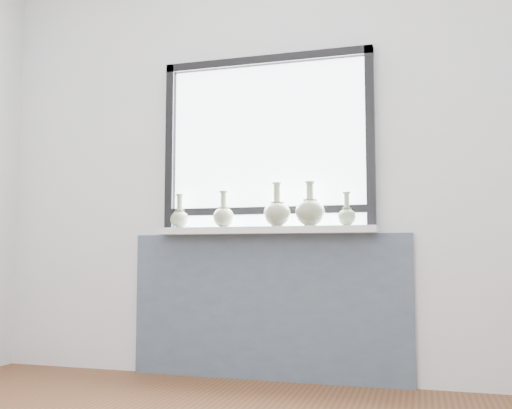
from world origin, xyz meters
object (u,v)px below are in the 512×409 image
(vase_d, at_px, (310,211))
(vase_b, at_px, (224,216))
(vase_c, at_px, (277,212))
(vase_a, at_px, (180,217))
(vase_e, at_px, (347,215))
(windowsill, at_px, (263,230))

(vase_d, bearing_deg, vase_b, 179.68)
(vase_c, distance_m, vase_d, 0.19)
(vase_a, distance_m, vase_c, 0.62)
(vase_a, relative_size, vase_e, 1.09)
(vase_c, bearing_deg, vase_b, 178.66)
(windowsill, distance_m, vase_a, 0.54)
(vase_e, bearing_deg, vase_a, -179.36)
(windowsill, height_order, vase_e, vase_e)
(vase_c, relative_size, vase_d, 1.00)
(vase_a, distance_m, vase_e, 1.02)
(windowsill, height_order, vase_b, vase_b)
(vase_c, bearing_deg, vase_d, 1.43)
(windowsill, height_order, vase_c, vase_c)
(vase_d, distance_m, vase_e, 0.21)
(vase_c, xyz_separation_m, vase_e, (0.40, 0.03, -0.02))
(windowsill, height_order, vase_a, vase_a)
(vase_b, relative_size, vase_c, 0.85)
(windowsill, bearing_deg, vase_c, -16.23)
(vase_a, height_order, vase_d, vase_d)
(windowsill, xyz_separation_m, vase_d, (0.28, -0.02, 0.11))
(vase_c, height_order, vase_e, vase_c)
(vase_d, xyz_separation_m, vase_e, (0.21, 0.03, -0.03))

